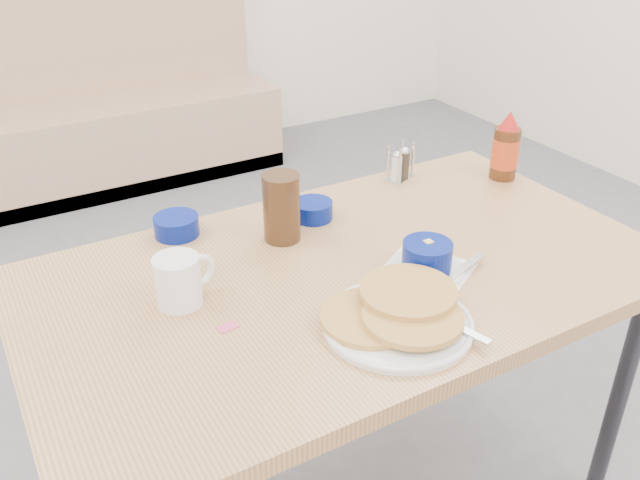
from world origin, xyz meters
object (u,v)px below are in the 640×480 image
dining_table (348,292)px  syrup_bottle (506,149)px  coffee_mug (180,280)px  pancake_plate (398,316)px  creamer_bowl (176,226)px  booth_bench (94,118)px  amber_tumbler (282,208)px  grits_setting (427,260)px  condiment_caddy (400,167)px  butter_bowl (313,210)px

dining_table → syrup_bottle: size_ratio=7.16×
coffee_mug → syrup_bottle: size_ratio=0.69×
pancake_plate → creamer_bowl: bearing=113.6°
booth_bench → amber_tumbler: bearing=-91.6°
dining_table → syrup_bottle: syrup_bottle is taller
syrup_bottle → dining_table: bearing=-162.6°
coffee_mug → grits_setting: size_ratio=0.52×
dining_table → condiment_caddy: condiment_caddy is taller
amber_tumbler → grits_setting: bearing=-55.5°
booth_bench → syrup_bottle: size_ratio=9.71×
amber_tumbler → syrup_bottle: 0.70m
pancake_plate → amber_tumbler: 0.42m
syrup_bottle → butter_bowl: bearing=175.1°
booth_bench → dining_table: (0.00, -2.53, 0.35)m
creamer_bowl → butter_bowl: (0.32, -0.09, -0.00)m
pancake_plate → grits_setting: 0.21m
coffee_mug → booth_bench: bearing=81.7°
condiment_caddy → syrup_bottle: size_ratio=0.53×
booth_bench → pancake_plate: bearing=-90.6°
coffee_mug → grits_setting: coffee_mug is taller
dining_table → coffee_mug: 0.39m
pancake_plate → coffee_mug: 0.44m
creamer_bowl → condiment_caddy: (0.66, 0.00, 0.01)m
syrup_bottle → booth_bench: bearing=105.3°
pancake_plate → grits_setting: grits_setting is taller
coffee_mug → pancake_plate: bearing=-40.2°
grits_setting → syrup_bottle: 0.59m
pancake_plate → condiment_caddy: (0.41, 0.56, 0.02)m
booth_bench → pancake_plate: (-0.03, -2.75, 0.43)m
creamer_bowl → butter_bowl: 0.34m
coffee_mug → condiment_caddy: bearing=20.4°
booth_bench → dining_table: 2.56m
pancake_plate → dining_table: bearing=82.7°
condiment_caddy → coffee_mug: bearing=178.2°
creamer_bowl → syrup_bottle: (0.91, -0.14, 0.06)m
dining_table → butter_bowl: 0.27m
booth_bench → creamer_bowl: booth_bench is taller
booth_bench → condiment_caddy: (0.38, -2.19, 0.45)m
booth_bench → dining_table: bearing=-90.0°
butter_bowl → coffee_mug: bearing=-155.4°
coffee_mug → amber_tumbler: size_ratio=0.82×
booth_bench → butter_bowl: booth_bench is taller
booth_bench → syrup_bottle: (0.64, -2.33, 0.49)m
grits_setting → butter_bowl: bearing=104.1°
amber_tumbler → condiment_caddy: 0.47m
creamer_bowl → coffee_mug: bearing=-107.7°
booth_bench → butter_bowl: size_ratio=19.01×
booth_bench → pancake_plate: booth_bench is taller
grits_setting → condiment_caddy: size_ratio=2.51×
coffee_mug → creamer_bowl: bearing=72.3°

